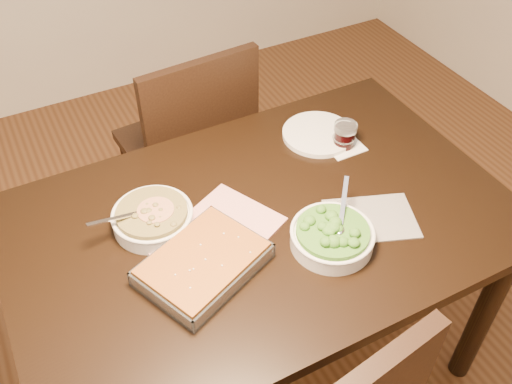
{
  "coord_description": "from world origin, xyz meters",
  "views": [
    {
      "loc": [
        -0.53,
        -0.97,
        1.9
      ],
      "look_at": [
        0.01,
        0.05,
        0.8
      ],
      "focal_mm": 40.0,
      "sensor_mm": 36.0,
      "label": 1
    }
  ],
  "objects_px": {
    "wine_tumbler": "(345,134)",
    "dinner_plate": "(318,134)",
    "baking_dish": "(203,264)",
    "broccoli_bowl": "(332,236)",
    "table": "(262,240)",
    "stew_bowl": "(153,217)",
    "chair_far": "(192,143)"
  },
  "relations": [
    {
      "from": "baking_dish",
      "to": "stew_bowl",
      "type": "bearing_deg",
      "value": 82.11
    },
    {
      "from": "table",
      "to": "dinner_plate",
      "type": "xyz_separation_m",
      "value": [
        0.34,
        0.24,
        0.1
      ]
    },
    {
      "from": "broccoli_bowl",
      "to": "table",
      "type": "bearing_deg",
      "value": 124.77
    },
    {
      "from": "table",
      "to": "baking_dish",
      "type": "height_order",
      "value": "baking_dish"
    },
    {
      "from": "broccoli_bowl",
      "to": "wine_tumbler",
      "type": "bearing_deg",
      "value": 51.78
    },
    {
      "from": "broccoli_bowl",
      "to": "dinner_plate",
      "type": "bearing_deg",
      "value": 62.3
    },
    {
      "from": "table",
      "to": "broccoli_bowl",
      "type": "relative_size",
      "value": 6.13
    },
    {
      "from": "broccoli_bowl",
      "to": "chair_far",
      "type": "height_order",
      "value": "chair_far"
    },
    {
      "from": "broccoli_bowl",
      "to": "baking_dish",
      "type": "distance_m",
      "value": 0.35
    },
    {
      "from": "stew_bowl",
      "to": "wine_tumbler",
      "type": "distance_m",
      "value": 0.66
    },
    {
      "from": "baking_dish",
      "to": "chair_far",
      "type": "relative_size",
      "value": 0.39
    },
    {
      "from": "stew_bowl",
      "to": "broccoli_bowl",
      "type": "xyz_separation_m",
      "value": [
        0.4,
        -0.28,
        0.0
      ]
    },
    {
      "from": "broccoli_bowl",
      "to": "dinner_plate",
      "type": "xyz_separation_m",
      "value": [
        0.22,
        0.41,
        -0.02
      ]
    },
    {
      "from": "broccoli_bowl",
      "to": "chair_far",
      "type": "bearing_deg",
      "value": 94.57
    },
    {
      "from": "stew_bowl",
      "to": "broccoli_bowl",
      "type": "bearing_deg",
      "value": -35.65
    },
    {
      "from": "table",
      "to": "stew_bowl",
      "type": "xyz_separation_m",
      "value": [
        -0.28,
        0.11,
        0.13
      ]
    },
    {
      "from": "stew_bowl",
      "to": "broccoli_bowl",
      "type": "distance_m",
      "value": 0.49
    },
    {
      "from": "table",
      "to": "dinner_plate",
      "type": "distance_m",
      "value": 0.43
    },
    {
      "from": "dinner_plate",
      "to": "chair_far",
      "type": "height_order",
      "value": "chair_far"
    },
    {
      "from": "table",
      "to": "dinner_plate",
      "type": "height_order",
      "value": "dinner_plate"
    },
    {
      "from": "broccoli_bowl",
      "to": "dinner_plate",
      "type": "distance_m",
      "value": 0.47
    },
    {
      "from": "wine_tumbler",
      "to": "chair_far",
      "type": "height_order",
      "value": "chair_far"
    },
    {
      "from": "table",
      "to": "wine_tumbler",
      "type": "xyz_separation_m",
      "value": [
        0.38,
        0.16,
        0.14
      ]
    },
    {
      "from": "baking_dish",
      "to": "broccoli_bowl",
      "type": "bearing_deg",
      "value": -35.4
    },
    {
      "from": "stew_bowl",
      "to": "broccoli_bowl",
      "type": "height_order",
      "value": "broccoli_bowl"
    },
    {
      "from": "wine_tumbler",
      "to": "dinner_plate",
      "type": "xyz_separation_m",
      "value": [
        -0.05,
        0.08,
        -0.04
      ]
    },
    {
      "from": "stew_bowl",
      "to": "table",
      "type": "bearing_deg",
      "value": -22.32
    },
    {
      "from": "stew_bowl",
      "to": "baking_dish",
      "type": "relative_size",
      "value": 0.67
    },
    {
      "from": "stew_bowl",
      "to": "dinner_plate",
      "type": "bearing_deg",
      "value": 11.91
    },
    {
      "from": "table",
      "to": "baking_dish",
      "type": "bearing_deg",
      "value": -156.31
    },
    {
      "from": "stew_bowl",
      "to": "chair_far",
      "type": "distance_m",
      "value": 0.7
    },
    {
      "from": "wine_tumbler",
      "to": "dinner_plate",
      "type": "height_order",
      "value": "wine_tumbler"
    }
  ]
}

